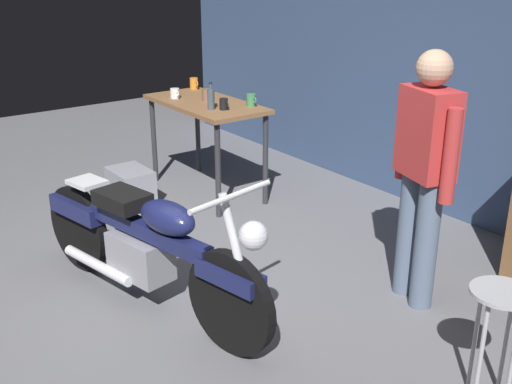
# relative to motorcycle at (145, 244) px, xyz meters

# --- Properties ---
(ground_plane) EXTENTS (12.00, 12.00, 0.00)m
(ground_plane) POSITION_rel_motorcycle_xyz_m (0.15, 0.11, -0.45)
(ground_plane) COLOR slate
(back_wall) EXTENTS (8.00, 0.12, 3.10)m
(back_wall) POSITION_rel_motorcycle_xyz_m (0.15, 2.91, 1.10)
(back_wall) COLOR #384C70
(back_wall) RESTS_ON ground_plane
(workbench) EXTENTS (1.30, 0.64, 0.90)m
(workbench) POSITION_rel_motorcycle_xyz_m (-1.56, 1.46, 0.34)
(workbench) COLOR brown
(workbench) RESTS_ON ground_plane
(motorcycle) EXTENTS (2.16, 0.76, 1.00)m
(motorcycle) POSITION_rel_motorcycle_xyz_m (0.00, 0.00, 0.00)
(motorcycle) COLOR black
(motorcycle) RESTS_ON ground_plane
(person_standing) EXTENTS (0.55, 0.32, 1.67)m
(person_standing) POSITION_rel_motorcycle_xyz_m (0.98, 1.47, 0.48)
(person_standing) COLOR slate
(person_standing) RESTS_ON ground_plane
(shop_stool) EXTENTS (0.32, 0.32, 0.64)m
(shop_stool) POSITION_rel_motorcycle_xyz_m (1.89, 1.00, 0.05)
(shop_stool) COLOR #B2B2B7
(shop_stool) RESTS_ON ground_plane
(storage_bin) EXTENTS (0.44, 0.32, 0.34)m
(storage_bin) POSITION_rel_motorcycle_xyz_m (-1.71, 0.71, -0.28)
(storage_bin) COLOR gray
(storage_bin) RESTS_ON ground_plane
(mug_white_ceramic) EXTENTS (0.12, 0.09, 0.09)m
(mug_white_ceramic) POSITION_rel_motorcycle_xyz_m (-1.86, 1.30, 0.50)
(mug_white_ceramic) COLOR white
(mug_white_ceramic) RESTS_ON workbench
(mug_orange_travel) EXTENTS (0.12, 0.08, 0.11)m
(mug_orange_travel) POSITION_rel_motorcycle_xyz_m (-2.13, 1.68, 0.51)
(mug_orange_travel) COLOR orange
(mug_orange_travel) RESTS_ON workbench
(mug_green_speckled) EXTENTS (0.12, 0.09, 0.11)m
(mug_green_speckled) POSITION_rel_motorcycle_xyz_m (-1.16, 1.70, 0.51)
(mug_green_speckled) COLOR #3D7F4C
(mug_green_speckled) RESTS_ON workbench
(mug_black_matte) EXTENTS (0.11, 0.08, 0.10)m
(mug_black_matte) POSITION_rel_motorcycle_xyz_m (-1.19, 1.42, 0.50)
(mug_black_matte) COLOR black
(mug_black_matte) RESTS_ON workbench
(mug_brown_stoneware) EXTENTS (0.12, 0.09, 0.11)m
(mug_brown_stoneware) POSITION_rel_motorcycle_xyz_m (-1.58, 1.49, 0.51)
(mug_brown_stoneware) COLOR brown
(mug_brown_stoneware) RESTS_ON workbench
(bottle) EXTENTS (0.06, 0.06, 0.24)m
(bottle) POSITION_rel_motorcycle_xyz_m (-1.27, 1.33, 0.55)
(bottle) COLOR #3F4C59
(bottle) RESTS_ON workbench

